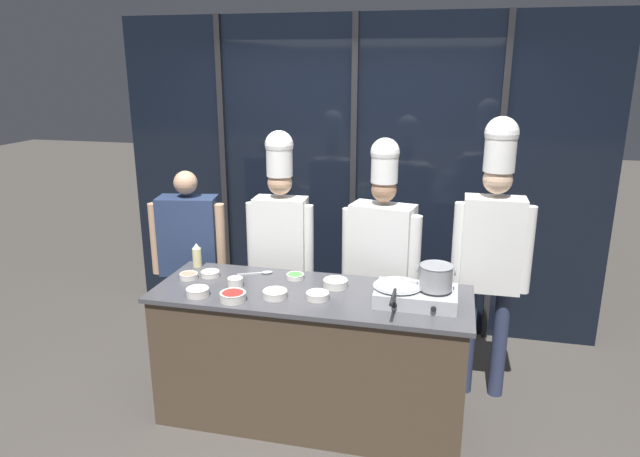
{
  "coord_description": "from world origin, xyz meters",
  "views": [
    {
      "loc": [
        0.84,
        -3.26,
        2.31
      ],
      "look_at": [
        0.0,
        0.25,
        1.25
      ],
      "focal_mm": 32.0,
      "sensor_mm": 36.0,
      "label": 1
    }
  ],
  "objects": [
    {
      "name": "chef_sous",
      "position": [
        0.37,
        0.62,
        1.03
      ],
      "size": [
        0.58,
        0.31,
        1.82
      ],
      "rotation": [
        0.0,
        0.0,
        2.95
      ],
      "color": "#2D3856",
      "rests_on": "ground_plane"
    },
    {
      "name": "prep_bowl_rice",
      "position": [
        -0.74,
        0.11,
        0.92
      ],
      "size": [
        0.13,
        0.13,
        0.04
      ],
      "color": "silver",
      "rests_on": "demo_counter"
    },
    {
      "name": "prep_bowl_garlic",
      "position": [
        0.07,
        -0.1,
        0.93
      ],
      "size": [
        0.14,
        0.14,
        0.04
      ],
      "color": "silver",
      "rests_on": "demo_counter"
    },
    {
      "name": "demo_counter",
      "position": [
        0.0,
        0.0,
        0.45
      ],
      "size": [
        2.02,
        0.72,
        0.9
      ],
      "color": "#4C3D2D",
      "rests_on": "ground_plane"
    },
    {
      "name": "ground_plane",
      "position": [
        0.0,
        0.0,
        0.0
      ],
      "size": [
        24.0,
        24.0,
        0.0
      ],
      "primitive_type": "plane",
      "color": "#47423D"
    },
    {
      "name": "serving_spoon_slotted",
      "position": [
        -0.41,
        0.24,
        0.91
      ],
      "size": [
        0.24,
        0.13,
        0.02
      ],
      "color": "#B2B5BA",
      "rests_on": "demo_counter"
    },
    {
      "name": "frying_pan",
      "position": [
        0.55,
        -0.02,
        1.02
      ],
      "size": [
        0.3,
        0.52,
        0.04
      ],
      "color": "#ADAFB5",
      "rests_on": "portable_stove"
    },
    {
      "name": "prep_bowl_scallions",
      "position": [
        -0.16,
        0.2,
        0.92
      ],
      "size": [
        0.12,
        0.12,
        0.03
      ],
      "color": "silver",
      "rests_on": "demo_counter"
    },
    {
      "name": "prep_bowl_onion",
      "position": [
        -0.5,
        -0.02,
        0.94
      ],
      "size": [
        0.1,
        0.1,
        0.06
      ],
      "color": "silver",
      "rests_on": "demo_counter"
    },
    {
      "name": "person_guest",
      "position": [
        -1.1,
        0.55,
        0.92
      ],
      "size": [
        0.57,
        0.31,
        1.54
      ],
      "rotation": [
        0.0,
        0.0,
        3.33
      ],
      "color": "#4C4C51",
      "rests_on": "ground_plane"
    },
    {
      "name": "prep_bowl_noodles",
      "position": [
        -0.67,
        -0.22,
        0.93
      ],
      "size": [
        0.14,
        0.14,
        0.05
      ],
      "color": "silver",
      "rests_on": "demo_counter"
    },
    {
      "name": "chef_head",
      "position": [
        -0.38,
        0.6,
        1.08
      ],
      "size": [
        0.51,
        0.22,
        1.85
      ],
      "rotation": [
        0.0,
        0.0,
        3.19
      ],
      "color": "#2D3856",
      "rests_on": "ground_plane"
    },
    {
      "name": "stock_pot",
      "position": [
        0.77,
        -0.02,
        1.08
      ],
      "size": [
        0.23,
        0.2,
        0.15
      ],
      "color": "#93969B",
      "rests_on": "portable_stove"
    },
    {
      "name": "prep_bowl_mushrooms",
      "position": [
        -0.86,
        0.04,
        0.93
      ],
      "size": [
        0.12,
        0.12,
        0.04
      ],
      "color": "silver",
      "rests_on": "demo_counter"
    },
    {
      "name": "squeeze_bottle_oil",
      "position": [
        -0.91,
        0.27,
        0.99
      ],
      "size": [
        0.06,
        0.06,
        0.17
      ],
      "color": "beige",
      "rests_on": "demo_counter"
    },
    {
      "name": "prep_bowl_chicken",
      "position": [
        0.14,
        0.12,
        0.93
      ],
      "size": [
        0.16,
        0.16,
        0.05
      ],
      "color": "silver",
      "rests_on": "demo_counter"
    },
    {
      "name": "prep_bowl_shrimp",
      "position": [
        -0.19,
        -0.14,
        0.93
      ],
      "size": [
        0.16,
        0.16,
        0.05
      ],
      "color": "silver",
      "rests_on": "demo_counter"
    },
    {
      "name": "prep_bowl_bell_pepper",
      "position": [
        -0.43,
        -0.24,
        0.94
      ],
      "size": [
        0.16,
        0.16,
        0.06
      ],
      "color": "silver",
      "rests_on": "demo_counter"
    },
    {
      "name": "window_wall_back",
      "position": [
        0.0,
        1.52,
        1.35
      ],
      "size": [
        4.18,
        0.09,
        2.7
      ],
      "color": "black",
      "rests_on": "ground_plane"
    },
    {
      "name": "chef_line",
      "position": [
        1.12,
        0.56,
        1.17
      ],
      "size": [
        0.52,
        0.22,
        1.98
      ],
      "rotation": [
        0.0,
        0.0,
        3.15
      ],
      "color": "#2D3856",
      "rests_on": "ground_plane"
    },
    {
      "name": "portable_stove",
      "position": [
        0.66,
        -0.02,
        0.95
      ],
      "size": [
        0.49,
        0.33,
        0.1
      ],
      "color": "#B2B5BA",
      "rests_on": "demo_counter"
    }
  ]
}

